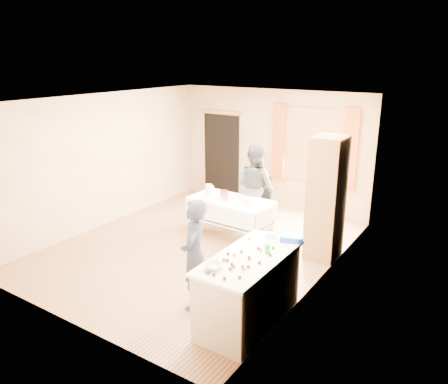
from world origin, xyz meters
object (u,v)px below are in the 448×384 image
Objects in this scene: counter at (249,289)px; girl at (194,254)px; party_table at (231,215)px; woman at (255,187)px; cabinet at (326,199)px; chair at (258,209)px.

counter is 0.85m from girl.
woman is (0.15, 0.65, 0.40)m from party_table.
cabinet is 2.00m from chair.
girl is at bearing -110.14° from cabinet.
chair is (0.05, 0.94, -0.15)m from party_table.
cabinet is 2.60m from girl.
woman reaches higher than party_table.
girl is (-0.89, -2.42, -0.27)m from cabinet.
chair is (-1.59, 3.11, -0.16)m from counter.
woman is (0.10, -0.29, 0.55)m from chair.
counter is 3.22m from woman.
girl is 0.90× the size of woman.
chair reaches higher than party_table.
cabinet is at bearing 87.55° from counter.
girl is at bearing -66.78° from party_table.
cabinet reaches higher than party_table.
woman reaches higher than counter.
counter reaches higher than party_table.
girl reaches higher than counter.
cabinet is at bearing -7.28° from chair.
chair is 0.62m from woman.
party_table is (-1.74, -0.17, -0.59)m from cabinet.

